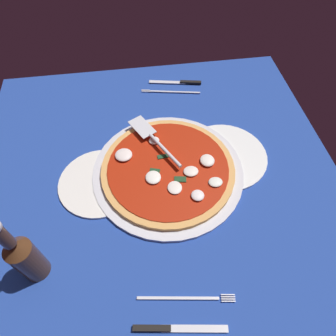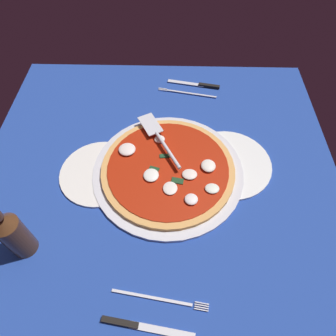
{
  "view_description": "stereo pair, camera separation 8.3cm",
  "coord_description": "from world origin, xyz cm",
  "px_view_note": "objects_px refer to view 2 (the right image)",
  "views": [
    {
      "loc": [
        -4.36,
        -47.7,
        68.81
      ],
      "look_at": [
        2.68,
        0.85,
        2.35
      ],
      "focal_mm": 32.22,
      "sensor_mm": 36.0,
      "label": 1
    },
    {
      "loc": [
        3.87,
        -48.2,
        68.81
      ],
      "look_at": [
        2.68,
        0.85,
        2.35
      ],
      "focal_mm": 32.22,
      "sensor_mm": 36.0,
      "label": 2
    }
  ],
  "objects_px": {
    "dinner_plate_left": "(100,172)",
    "pizza": "(168,169)",
    "place_setting_near": "(150,313)",
    "beer_bottle": "(12,232)",
    "place_setting_far": "(193,89)",
    "pizza_server": "(159,138)",
    "dinner_plate_right": "(228,164)"
  },
  "relations": [
    {
      "from": "place_setting_near",
      "to": "place_setting_far",
      "type": "height_order",
      "value": "same"
    },
    {
      "from": "dinner_plate_right",
      "to": "pizza",
      "type": "height_order",
      "value": "pizza"
    },
    {
      "from": "beer_bottle",
      "to": "pizza",
      "type": "bearing_deg",
      "value": 34.44
    },
    {
      "from": "place_setting_near",
      "to": "beer_bottle",
      "type": "relative_size",
      "value": 0.99
    },
    {
      "from": "dinner_plate_right",
      "to": "pizza_server",
      "type": "distance_m",
      "value": 0.21
    },
    {
      "from": "place_setting_far",
      "to": "beer_bottle",
      "type": "relative_size",
      "value": 1.02
    },
    {
      "from": "pizza_server",
      "to": "place_setting_far",
      "type": "relative_size",
      "value": 0.94
    },
    {
      "from": "pizza",
      "to": "beer_bottle",
      "type": "height_order",
      "value": "beer_bottle"
    },
    {
      "from": "pizza",
      "to": "place_setting_near",
      "type": "xyz_separation_m",
      "value": [
        -0.03,
        -0.36,
        -0.02
      ]
    },
    {
      "from": "pizza",
      "to": "dinner_plate_right",
      "type": "bearing_deg",
      "value": 10.97
    },
    {
      "from": "dinner_plate_left",
      "to": "place_setting_far",
      "type": "height_order",
      "value": "place_setting_far"
    },
    {
      "from": "pizza",
      "to": "place_setting_far",
      "type": "xyz_separation_m",
      "value": [
        0.08,
        0.36,
        -0.02
      ]
    },
    {
      "from": "dinner_plate_right",
      "to": "pizza_server",
      "type": "xyz_separation_m",
      "value": [
        -0.2,
        0.06,
        0.04
      ]
    },
    {
      "from": "pizza_server",
      "to": "place_setting_near",
      "type": "relative_size",
      "value": 0.97
    },
    {
      "from": "pizza",
      "to": "beer_bottle",
      "type": "relative_size",
      "value": 1.63
    },
    {
      "from": "dinner_plate_right",
      "to": "pizza",
      "type": "bearing_deg",
      "value": -169.03
    },
    {
      "from": "place_setting_near",
      "to": "place_setting_far",
      "type": "xyz_separation_m",
      "value": [
        0.11,
        0.72,
        -0.0
      ]
    },
    {
      "from": "dinner_plate_right",
      "to": "pizza",
      "type": "xyz_separation_m",
      "value": [
        -0.17,
        -0.03,
        0.02
      ]
    },
    {
      "from": "dinner_plate_left",
      "to": "place_setting_near",
      "type": "xyz_separation_m",
      "value": [
        0.16,
        -0.36,
        -0.0
      ]
    },
    {
      "from": "dinner_plate_right",
      "to": "place_setting_near",
      "type": "bearing_deg",
      "value": -116.74
    },
    {
      "from": "dinner_plate_left",
      "to": "place_setting_near",
      "type": "distance_m",
      "value": 0.39
    },
    {
      "from": "pizza_server",
      "to": "place_setting_far",
      "type": "height_order",
      "value": "pizza_server"
    },
    {
      "from": "dinner_plate_right",
      "to": "pizza",
      "type": "distance_m",
      "value": 0.17
    },
    {
      "from": "place_setting_near",
      "to": "pizza_server",
      "type": "bearing_deg",
      "value": 98.29
    },
    {
      "from": "pizza",
      "to": "place_setting_far",
      "type": "relative_size",
      "value": 1.61
    },
    {
      "from": "dinner_plate_left",
      "to": "pizza_server",
      "type": "distance_m",
      "value": 0.19
    },
    {
      "from": "dinner_plate_left",
      "to": "place_setting_near",
      "type": "height_order",
      "value": "place_setting_near"
    },
    {
      "from": "pizza",
      "to": "place_setting_far",
      "type": "height_order",
      "value": "pizza"
    },
    {
      "from": "dinner_plate_left",
      "to": "dinner_plate_right",
      "type": "bearing_deg",
      "value": 6.01
    },
    {
      "from": "place_setting_far",
      "to": "beer_bottle",
      "type": "distance_m",
      "value": 0.72
    },
    {
      "from": "dinner_plate_left",
      "to": "place_setting_far",
      "type": "distance_m",
      "value": 0.45
    },
    {
      "from": "dinner_plate_left",
      "to": "pizza",
      "type": "distance_m",
      "value": 0.19
    }
  ]
}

